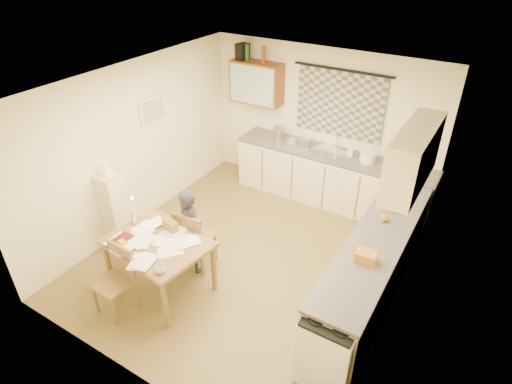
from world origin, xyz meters
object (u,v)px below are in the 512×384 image
Objects in this scene: counter_right at (372,269)px; dining_table at (161,265)px; counter_back at (331,178)px; shelf_stand at (114,210)px; stove at (330,346)px; person at (192,230)px; chair_far at (197,249)px.

dining_table is at bearing -152.03° from counter_right.
shelf_stand reaches higher than counter_back.
stove is 3.57m from shelf_stand.
counter_back is 3.22m from dining_table.
dining_table is 0.59m from person.
stove is at bearing -67.15° from counter_back.
chair_far is at bearing -84.20° from person.
chair_far is 1.36m from shelf_stand.
person is (0.10, 0.53, 0.25)m from dining_table.
shelf_stand reaches higher than chair_far.
person reaches higher than stove.
dining_table is at bearing -108.54° from counter_back.
dining_table is at bearing -17.58° from shelf_stand.
chair_far is at bearing -163.30° from counter_right.
counter_right is 3.44× the size of stove.
chair_far is (-2.23, -0.67, -0.16)m from counter_right.
chair_far is at bearing 86.37° from dining_table.
stove is 2.34m from dining_table.
counter_back is 2.63× the size of person.
shelf_stand is at bearing 170.10° from dining_table.
chair_far is 0.34m from person.
person is at bearing -162.33° from counter_right.
counter_right is 1.32m from stove.
person is at bearing 67.17° from chair_far.
person reaches higher than counter_back.
person reaches higher than chair_far.
counter_back is 1.12× the size of counter_right.
counter_right is at bearing 13.73° from shelf_stand.
counter_back is at bearing -116.72° from chair_far.
person is (-0.92, -2.53, 0.18)m from counter_back.
counter_back is 2.65m from chair_far.
shelf_stand is (-2.22, -2.68, 0.13)m from counter_back.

